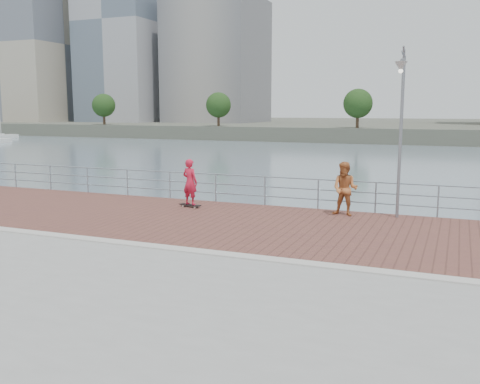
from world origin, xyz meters
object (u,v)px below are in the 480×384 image
at_px(guardrail, 291,189).
at_px(skateboarder, 190,182).
at_px(bystander, 345,189).
at_px(street_lamp, 401,104).

relative_size(guardrail, skateboarder, 22.86).
height_order(guardrail, bystander, bystander).
xyz_separation_m(guardrail, street_lamp, (3.87, -0.89, 3.11)).
distance_m(street_lamp, bystander, 3.32).
height_order(skateboarder, bystander, bystander).
distance_m(guardrail, bystander, 2.36).
bearing_deg(guardrail, skateboarder, -156.57).
relative_size(street_lamp, bystander, 2.91).
bearing_deg(bystander, skateboarder, -167.29).
bearing_deg(skateboarder, street_lamp, -164.16).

